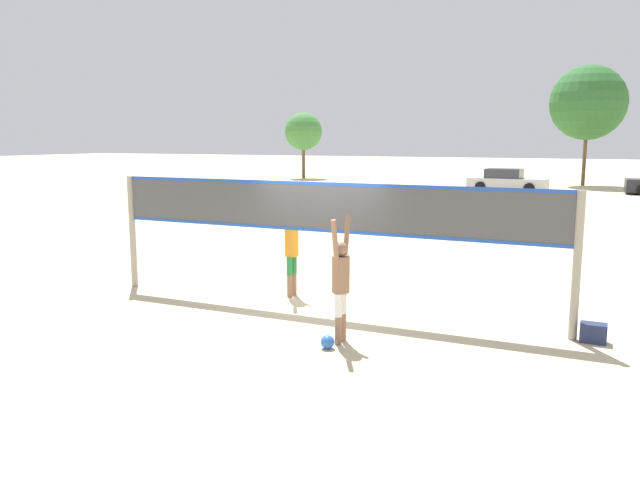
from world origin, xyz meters
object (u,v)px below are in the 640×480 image
at_px(volleyball_net, 320,219).
at_px(player_blocker, 292,244).
at_px(parked_car_mid, 507,181).
at_px(gear_bag, 593,333).
at_px(tree_left_cluster, 588,103).
at_px(tree_right_cluster, 303,132).
at_px(volleyball, 327,342).
at_px(player_spiker, 341,278).

distance_m(volleyball_net, player_blocker, 1.28).
bearing_deg(parked_car_mid, gear_bag, -76.31).
relative_size(tree_left_cluster, tree_right_cluster, 1.53).
xyz_separation_m(volleyball_net, player_blocker, (-0.92, 0.63, -0.63)).
bearing_deg(volleyball_net, tree_left_cluster, 84.56).
bearing_deg(volleyball, volleyball_net, 117.30).
height_order(gear_bag, tree_right_cluster, tree_right_cluster).
bearing_deg(player_spiker, volleyball_net, 33.67).
relative_size(volleyball, gear_bag, 0.54).
xyz_separation_m(player_blocker, volleyball, (1.98, -2.69, -0.98)).
distance_m(player_blocker, tree_right_cluster, 39.26).
bearing_deg(tree_left_cluster, player_blocker, -96.99).
xyz_separation_m(volleyball_net, parked_car_mid, (-0.64, 29.09, -1.09)).
distance_m(volleyball, parked_car_mid, 31.20).
height_order(tree_left_cluster, tree_right_cluster, tree_left_cluster).
bearing_deg(volleyball, gear_bag, 28.61).
bearing_deg(gear_bag, tree_right_cluster, 122.17).
relative_size(gear_bag, parked_car_mid, 0.08).
xyz_separation_m(volleyball_net, player_spiker, (1.13, -1.69, -0.67)).
distance_m(tree_left_cluster, tree_right_cluster, 21.39).
relative_size(player_blocker, parked_car_mid, 0.44).
distance_m(player_blocker, volleyball, 3.48).
distance_m(volleyball, tree_right_cluster, 42.61).
xyz_separation_m(player_blocker, tree_left_cluster, (4.40, 35.87, 4.55)).
bearing_deg(player_blocker, volleyball_net, 55.68).
bearing_deg(tree_right_cluster, player_spiker, -63.26).
height_order(player_spiker, volleyball, player_spiker).
bearing_deg(parked_car_mid, tree_left_cluster, 64.09).
distance_m(parked_car_mid, tree_right_cluster, 18.78).
xyz_separation_m(player_spiker, gear_bag, (3.67, 1.67, -0.90)).
height_order(player_spiker, tree_right_cluster, tree_right_cluster).
relative_size(player_spiker, volleyball, 9.33).
height_order(player_blocker, gear_bag, player_blocker).
height_order(player_blocker, tree_right_cluster, tree_right_cluster).
distance_m(parked_car_mid, tree_left_cluster, 9.85).
height_order(player_spiker, parked_car_mid, player_spiker).
bearing_deg(player_blocker, parked_car_mid, 179.43).
height_order(player_spiker, tree_left_cluster, tree_left_cluster).
bearing_deg(gear_bag, parked_car_mid, 100.57).
bearing_deg(tree_left_cluster, parked_car_mid, -119.03).
xyz_separation_m(gear_bag, parked_car_mid, (-5.43, 29.11, 0.47)).
relative_size(player_blocker, gear_bag, 5.18).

